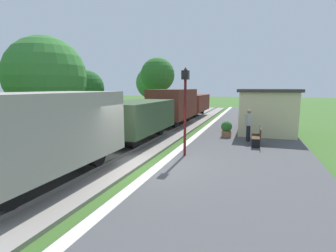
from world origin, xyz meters
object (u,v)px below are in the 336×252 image
object	(u,v)px
tree_trackside_mid	(46,77)
bench_near_hut	(258,136)
tree_field_left	(158,75)
freight_train	(156,112)
tree_field_distant	(152,83)
bench_down_platform	(257,116)
station_hut	(266,110)
lamp_post_near	(185,95)
tree_trackside_far	(86,88)
potted_planter	(227,129)
person_waiting	(249,124)

from	to	relation	value
tree_trackside_mid	bench_near_hut	bearing A→B (deg)	10.68
tree_field_left	freight_train	bearing A→B (deg)	-69.42
freight_train	tree_field_distant	world-z (taller)	tree_field_distant
bench_down_platform	tree_trackside_mid	bearing A→B (deg)	-134.03
station_hut	lamp_post_near	world-z (taller)	lamp_post_near
bench_down_platform	tree_trackside_far	world-z (taller)	tree_trackside_far
lamp_post_near	tree_field_distant	world-z (taller)	tree_field_distant
station_hut	potted_planter	bearing A→B (deg)	-127.74
station_hut	tree_field_distant	bearing A→B (deg)	134.01
tree_field_distant	bench_near_hut	bearing A→B (deg)	-54.96
potted_planter	tree_field_distant	world-z (taller)	tree_field_distant
station_hut	person_waiting	distance (m)	4.02
person_waiting	tree_field_distant	xyz separation A→B (m)	(-13.17, 18.53, 2.56)
station_hut	bench_near_hut	size ratio (longest dim) A/B	3.87
bench_down_platform	tree_trackside_mid	xyz separation A→B (m)	(-11.05, -11.43, 2.98)
station_hut	bench_down_platform	xyz separation A→B (m)	(-0.52, 4.56, -0.93)
tree_field_distant	bench_down_platform	bearing A→B (deg)	-36.52
freight_train	person_waiting	xyz separation A→B (m)	(5.80, -1.28, -0.37)
tree_trackside_mid	tree_field_left	bearing A→B (deg)	85.62
freight_train	tree_trackside_mid	distance (m)	6.77
potted_planter	tree_trackside_far	distance (m)	11.89
potted_planter	person_waiting	bearing A→B (deg)	-37.81
potted_planter	tree_field_left	size ratio (longest dim) A/B	0.15
bench_near_hut	tree_trackside_mid	distance (m)	11.63
tree_trackside_mid	lamp_post_near	bearing A→B (deg)	-6.65
station_hut	tree_trackside_far	xyz separation A→B (m)	(-13.66, -0.53, 1.42)
station_hut	bench_near_hut	xyz separation A→B (m)	(-0.52, -4.79, -0.93)
bench_down_platform	tree_field_distant	world-z (taller)	tree_field_distant
tree_trackside_mid	tree_field_left	world-z (taller)	tree_field_left
freight_train	bench_near_hut	bearing A→B (deg)	-19.35
bench_near_hut	tree_field_left	size ratio (longest dim) A/B	0.24
freight_train	tree_field_left	size ratio (longest dim) A/B	4.20
station_hut	tree_trackside_mid	world-z (taller)	tree_trackside_mid
bench_near_hut	tree_field_distant	xyz separation A→B (m)	(-13.64, 19.45, 3.02)
tree_field_left	person_waiting	bearing A→B (deg)	-49.51
lamp_post_near	tree_trackside_far	size ratio (longest dim) A/B	0.82
bench_down_platform	lamp_post_near	size ratio (longest dim) A/B	0.41
station_hut	tree_trackside_far	size ratio (longest dim) A/B	1.29
bench_near_hut	person_waiting	size ratio (longest dim) A/B	0.88
bench_down_platform	person_waiting	bearing A→B (deg)	-93.22
person_waiting	lamp_post_near	xyz separation A→B (m)	(-2.48, -3.95, 1.62)
station_hut	lamp_post_near	xyz separation A→B (m)	(-3.47, -7.81, 1.15)
lamp_post_near	tree_trackside_mid	xyz separation A→B (m)	(-8.10, 0.94, 0.90)
station_hut	bench_near_hut	bearing A→B (deg)	-96.24
potted_planter	bench_down_platform	bearing A→B (deg)	77.01
station_hut	person_waiting	xyz separation A→B (m)	(-1.00, -3.87, -0.47)
tree_trackside_mid	freight_train	bearing A→B (deg)	41.92
station_hut	bench_near_hut	world-z (taller)	station_hut
station_hut	person_waiting	bearing A→B (deg)	-104.47
freight_train	tree_field_distant	distance (m)	18.88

